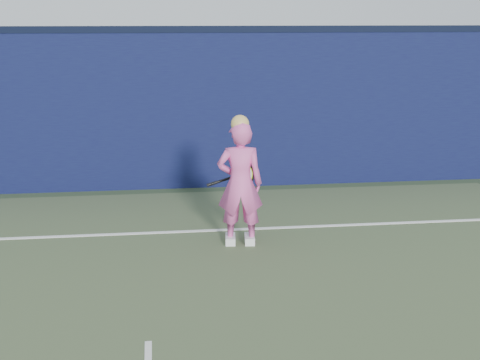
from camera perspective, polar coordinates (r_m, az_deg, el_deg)
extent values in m
cube|color=#0C0F38|center=(10.95, -7.90, 5.80)|extent=(24.00, 0.40, 2.50)
cube|color=black|center=(10.85, -8.13, 12.62)|extent=(24.00, 0.42, 0.10)
imported|color=#E358A9|center=(8.14, 0.00, -0.32)|extent=(0.59, 0.42, 1.53)
sphere|color=#DAB661|center=(7.99, 0.00, 4.80)|extent=(0.22, 0.22, 0.22)
cube|color=white|center=(8.35, 0.83, -5.09)|extent=(0.15, 0.29, 0.10)
cube|color=white|center=(8.34, -0.83, -5.10)|extent=(0.15, 0.29, 0.10)
torus|color=black|center=(8.59, 0.25, 0.45)|extent=(0.34, 0.16, 0.34)
torus|color=#C2D414|center=(8.59, 0.25, 0.45)|extent=(0.28, 0.12, 0.28)
cylinder|color=beige|center=(8.59, 0.25, 0.45)|extent=(0.27, 0.11, 0.28)
cylinder|color=black|center=(8.59, -1.45, -0.02)|extent=(0.31, 0.07, 0.11)
cylinder|color=black|center=(8.59, -2.41, -0.33)|extent=(0.14, 0.06, 0.07)
cube|color=white|center=(8.79, -7.73, -4.50)|extent=(11.00, 0.08, 0.01)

